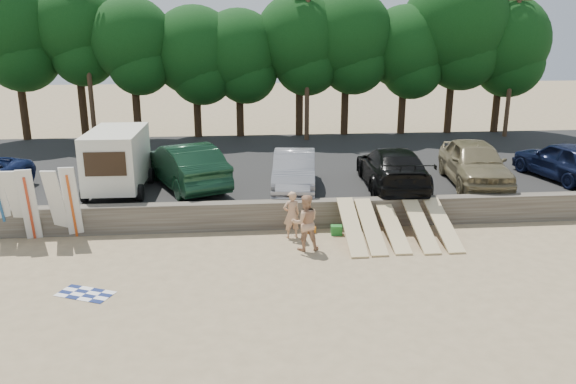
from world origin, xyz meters
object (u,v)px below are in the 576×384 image
Objects in this scene: box_trailer at (117,158)px; car_3 at (392,168)px; car_1 at (186,165)px; car_4 at (475,162)px; car_5 at (565,161)px; beachgoer_a at (292,215)px; beachgoer_b at (305,223)px; cooler at (336,230)px; car_2 at (294,171)px.

car_3 is at bearing -0.84° from box_trailer.
car_3 is at bearing 150.30° from car_1.
car_5 is at bearing 11.82° from car_4.
car_1 is at bearing 13.55° from box_trailer.
car_3 is 7.62m from car_5.
car_5 reaches higher than beachgoer_a.
beachgoer_b is at bearing 13.02° from car_5.
beachgoer_a is at bearing -29.68° from box_trailer.
beachgoer_b is 1.95m from cooler.
car_3 is 6.20m from beachgoer_b.
car_4 is (7.49, 0.16, 0.14)m from car_2.
car_4 is 14.00× the size of cooler.
car_3 is 4.59m from cooler.
box_trailer is 0.74× the size of car_4.
cooler is at bearing -64.77° from car_2.
car_2 is 7.49m from car_4.
car_1 is at bearing -175.15° from car_4.
car_1 is at bearing -62.22° from beachgoer_a.
car_1 reaches higher than car_2.
car_2 is 2.52× the size of beachgoer_b.
cooler is at bearing 118.68° from car_1.
box_trailer is 6.92m from car_2.
beachgoer_b is (4.21, -5.48, -0.68)m from car_1.
car_2 is at bearing -170.89° from car_4.
car_5 is at bearing -159.97° from beachgoer_b.
box_trailer is 10.88m from car_3.
car_5 is (7.60, 0.52, 0.01)m from car_3.
beachgoer_a is (-0.45, -3.56, -0.64)m from car_2.
beachgoer_a is at bearing -77.54° from beachgoer_b.
beachgoer_a reaches higher than cooler.
car_3 reaches higher than beachgoer_b.
box_trailer is at bearing -44.33° from beachgoer_a.
car_5 is at bearing -172.11° from car_3.
car_1 is at bearing -11.94° from car_5.
car_5 is 12.79m from beachgoer_b.
car_3 is at bearing 53.92° from cooler.
box_trailer is 0.72× the size of car_1.
car_2 is at bearing 145.96° from car_1.
cooler is (-2.84, -3.34, -1.36)m from car_3.
car_1 reaches higher than beachgoer_b.
car_2 is at bearing -1.05° from box_trailer.
car_4 is at bearing -168.90° from beachgoer_a.
beachgoer_b is at bearing 103.79° from car_1.
car_1 reaches higher than cooler.
car_1 is at bearing -1.96° from car_3.
box_trailer is at bearing 160.01° from cooler.
car_4 is (14.37, -0.04, -0.48)m from box_trailer.
box_trailer is 9.00m from cooler.
car_2 is 2.83× the size of beachgoer_a.
car_3 is 1.06× the size of car_4.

